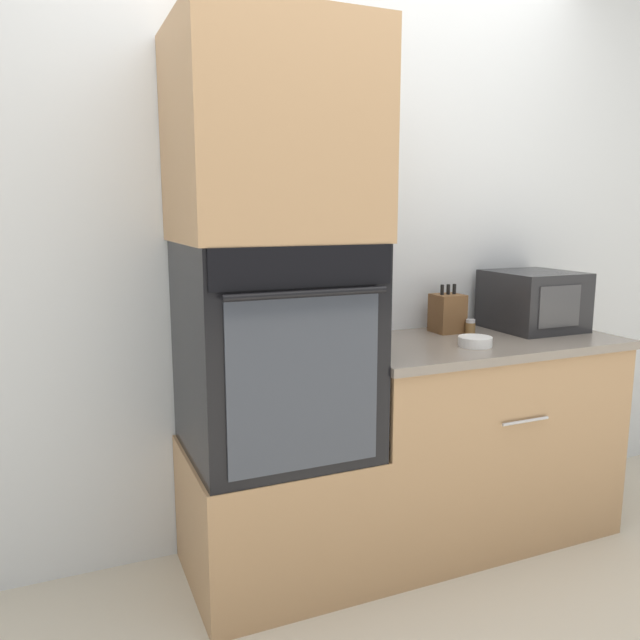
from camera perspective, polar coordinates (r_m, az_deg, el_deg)
The scene contains 12 objects.
ground_plane at distance 2.54m, azimuth 6.38°, elevation -23.82°, with size 12.00×12.00×0.00m, color beige.
wall_back at distance 2.68m, azimuth 0.19°, elevation 6.59°, with size 8.00×0.05×2.50m.
oven_cabinet_base at distance 2.52m, azimuth -3.99°, elevation -17.16°, with size 0.67×0.60×0.52m.
wall_oven at distance 2.29m, azimuth -4.16°, elevation -2.59°, with size 0.64×0.64×0.78m.
oven_cabinet_upper at distance 2.26m, azimuth -4.44°, elevation 16.42°, with size 0.67×0.60×0.73m.
counter_unit at distance 2.86m, azimuth 13.90°, elevation -10.21°, with size 1.19×0.63×0.87m.
microwave at distance 3.00m, azimuth 18.88°, elevation 1.70°, with size 0.36×0.38×0.26m.
knife_block at distance 2.83m, azimuth 11.57°, elevation 0.63°, with size 0.13×0.12×0.21m.
bowl at distance 2.58m, azimuth 13.99°, elevation -1.90°, with size 0.14×0.14×0.04m.
condiment_jar_near at distance 2.57m, azimuth 5.85°, elevation -1.16°, with size 0.06×0.06×0.09m.
condiment_jar_mid at distance 2.82m, azimuth 13.58°, elevation -0.63°, with size 0.04×0.04×0.07m.
condiment_jar_far at distance 2.63m, azimuth 3.28°, elevation -0.53°, with size 0.06×0.06×0.12m.
Camera 1 is at (-1.06, -1.82, 1.41)m, focal length 35.00 mm.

